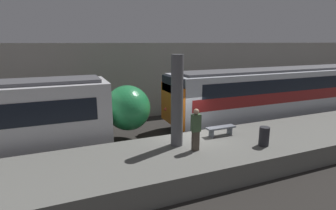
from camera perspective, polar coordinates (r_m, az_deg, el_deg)
ground_plane at (r=13.83m, az=4.81°, el=-9.42°), size 120.00×120.00×0.00m
platform at (r=12.02m, az=9.39°, el=-10.80°), size 40.00×4.10×0.94m
station_rear_barrier at (r=19.03m, az=-4.15°, el=5.29°), size 50.00×0.15×5.33m
support_pillar_near at (r=11.19m, az=1.98°, el=0.80°), size 0.52×0.52×3.96m
train_boxy at (r=21.03m, az=26.34°, el=2.52°), size 19.98×3.02×3.65m
person_waiting at (r=10.95m, az=6.07°, el=-5.09°), size 0.38×0.24×1.80m
platform_bench at (r=13.04m, az=11.41°, el=-5.12°), size 1.50×0.40×0.45m
trash_bin at (r=12.30m, az=20.19°, el=-6.42°), size 0.44×0.44×0.85m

